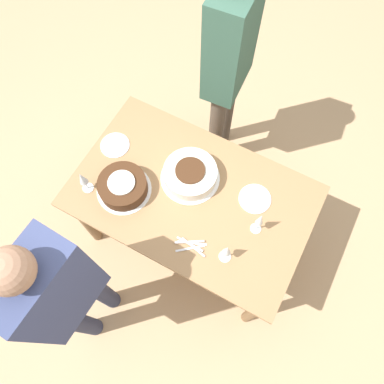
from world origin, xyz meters
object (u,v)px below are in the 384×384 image
object	(u,v)px
cake_center_white	(190,174)
wine_glass_near	(227,251)
wine_glass_extra	(83,179)
wine_glass_far	(260,220)
cake_front_chocolate	(123,186)
person_cutting	(61,294)
person_watching	(229,58)

from	to	relation	value
cake_center_white	wine_glass_near	xyz separation A→B (m)	(0.41, -0.34, 0.08)
wine_glass_extra	wine_glass_near	bearing A→B (deg)	0.86
wine_glass_extra	cake_center_white	bearing A→B (deg)	34.57
cake_center_white	wine_glass_far	world-z (taller)	wine_glass_far
cake_front_chocolate	person_cutting	size ratio (longest dim) A/B	0.20
cake_center_white	wine_glass_extra	bearing A→B (deg)	-145.43
cake_center_white	person_watching	size ratio (longest dim) A/B	0.21
cake_center_white	person_watching	world-z (taller)	person_watching
person_cutting	person_watching	xyz separation A→B (m)	(0.10, 1.65, 0.09)
cake_front_chocolate	wine_glass_near	bearing A→B (deg)	-6.37
cake_front_chocolate	person_cutting	bearing A→B (deg)	-81.04
cake_center_white	wine_glass_extra	world-z (taller)	wine_glass_extra
person_watching	cake_center_white	bearing A→B (deg)	4.42
cake_center_white	wine_glass_near	distance (m)	0.54
cake_front_chocolate	wine_glass_far	bearing A→B (deg)	10.67
wine_glass_near	person_cutting	size ratio (longest dim) A/B	0.12
wine_glass_far	wine_glass_extra	xyz separation A→B (m)	(-1.01, -0.25, -0.02)
cake_front_chocolate	person_watching	world-z (taller)	person_watching
wine_glass_extra	person_watching	xyz separation A→B (m)	(0.41, 1.07, 0.17)
cake_front_chocolate	wine_glass_extra	distance (m)	0.24
person_cutting	cake_center_white	bearing A→B (deg)	-9.99
wine_glass_extra	cake_front_chocolate	bearing A→B (deg)	25.29
cake_center_white	wine_glass_far	xyz separation A→B (m)	(0.49, -0.11, 0.10)
wine_glass_far	person_watching	xyz separation A→B (m)	(-0.60, 0.82, 0.15)
person_cutting	person_watching	distance (m)	1.66
cake_front_chocolate	cake_center_white	bearing A→B (deg)	39.57
wine_glass_near	wine_glass_far	world-z (taller)	wine_glass_far
cake_front_chocolate	wine_glass_far	distance (m)	0.83
cake_front_chocolate	person_watching	xyz separation A→B (m)	(0.21, 0.97, 0.25)
wine_glass_near	person_watching	xyz separation A→B (m)	(-0.51, 1.05, 0.17)
wine_glass_far	person_watching	bearing A→B (deg)	126.23
wine_glass_near	wine_glass_far	distance (m)	0.25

